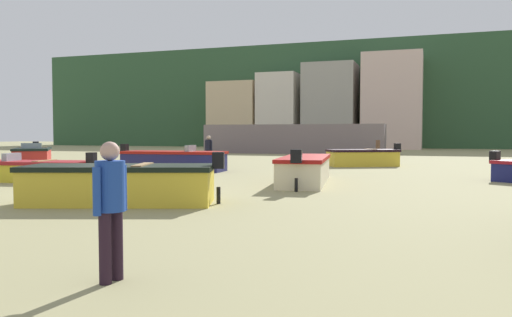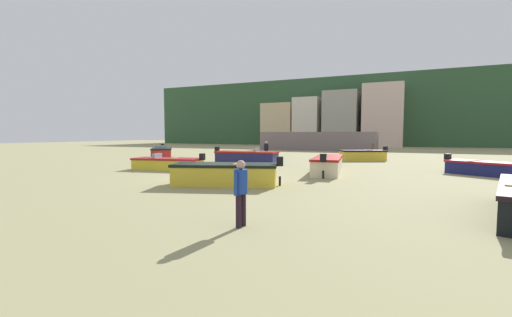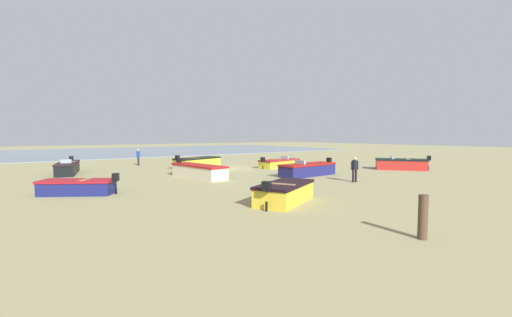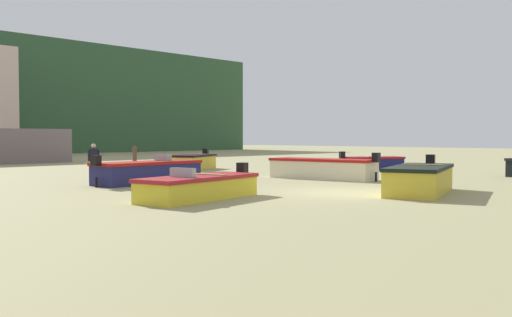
{
  "view_description": "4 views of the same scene",
  "coord_description": "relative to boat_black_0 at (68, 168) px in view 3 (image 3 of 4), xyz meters",
  "views": [
    {
      "loc": [
        8.79,
        -12.61,
        1.71
      ],
      "look_at": [
        3.83,
        1.94,
        0.96
      ],
      "focal_mm": 35.54,
      "sensor_mm": 36.0,
      "label": 1
    },
    {
      "loc": [
        8.98,
        -14.76,
        2.25
      ],
      "look_at": [
        -1.26,
        7.67,
        0.43
      ],
      "focal_mm": 23.47,
      "sensor_mm": 36.0,
      "label": 2
    },
    {
      "loc": [
        15.23,
        25.71,
        3.05
      ],
      "look_at": [
        -0.09,
        4.66,
        1.17
      ],
      "focal_mm": 23.31,
      "sensor_mm": 36.0,
      "label": 3
    },
    {
      "loc": [
        -16.27,
        -11.45,
        1.94
      ],
      "look_at": [
        3.53,
        7.51,
        0.89
      ],
      "focal_mm": 40.04,
      "sensor_mm": 36.0,
      "label": 4
    }
  ],
  "objects": [
    {
      "name": "ground_plane",
      "position": [
        -11.95,
        3.73,
        -0.46
      ],
      "size": [
        160.0,
        160.0,
        0.0
      ],
      "primitive_type": "plane",
      "color": "#948E61"
    },
    {
      "name": "tidal_water",
      "position": [
        -11.95,
        -32.27,
        -0.43
      ],
      "size": [
        80.0,
        36.0,
        0.06
      ],
      "primitive_type": "cube",
      "color": "slate",
      "rests_on": "ground"
    },
    {
      "name": "boat_black_0",
      "position": [
        0.0,
        0.0,
        0.0
      ],
      "size": [
        2.4,
        5.39,
        1.22
      ],
      "rotation": [
        0.0,
        0.0,
        6.06
      ],
      "color": "black",
      "rests_on": "ground"
    },
    {
      "name": "boat_yellow_1",
      "position": [
        -6.44,
        18.27,
        -0.01
      ],
      "size": [
        3.96,
        3.07,
        1.21
      ],
      "rotation": [
        0.0,
        0.0,
        2.04
      ],
      "color": "gold",
      "rests_on": "ground"
    },
    {
      "name": "boat_yellow_2",
      "position": [
        -10.25,
        1.7,
        0.02
      ],
      "size": [
        4.89,
        3.08,
        1.27
      ],
      "rotation": [
        0.0,
        0.0,
        1.89
      ],
      "color": "gold",
      "rests_on": "ground"
    },
    {
      "name": "boat_cream_3",
      "position": [
        -7.18,
        8.17,
        0.01
      ],
      "size": [
        2.13,
        5.38,
        1.25
      ],
      "rotation": [
        0.0,
        0.0,
        0.13
      ],
      "color": "beige",
      "rests_on": "ground"
    },
    {
      "name": "boat_navy_4",
      "position": [
        0.76,
        10.56,
        -0.07
      ],
      "size": [
        3.74,
        3.07,
        1.08
      ],
      "rotation": [
        0.0,
        0.0,
        4.14
      ],
      "color": "navy",
      "rests_on": "ground"
    },
    {
      "name": "boat_navy_5",
      "position": [
        -14.24,
        11.9,
        0.0
      ],
      "size": [
        5.1,
        1.9,
        1.23
      ],
      "rotation": [
        0.0,
        0.0,
        4.78
      ],
      "color": "navy",
      "rests_on": "ground"
    },
    {
      "name": "boat_yellow_6",
      "position": [
        -16.71,
        5.74,
        -0.08
      ],
      "size": [
        4.77,
        2.27,
        1.05
      ],
      "rotation": [
        0.0,
        0.0,
        1.74
      ],
      "color": "gold",
      "rests_on": "ground"
    },
    {
      "name": "boat_red_7",
      "position": [
        -23.88,
        13.6,
        0.02
      ],
      "size": [
        3.94,
        4.34,
        1.26
      ],
      "rotation": [
        0.0,
        0.0,
        3.81
      ],
      "color": "#B42521",
      "rests_on": "ground"
    },
    {
      "name": "mooring_post_near_water",
      "position": [
        -6.25,
        24.61,
        0.19
      ],
      "size": [
        0.27,
        0.27,
        1.31
      ],
      "primitive_type": "cylinder",
      "color": "#51382A",
      "rests_on": "ground"
    },
    {
      "name": "beach_walker_foreground",
      "position": [
        -6.6,
        -3.95,
        0.49
      ],
      "size": [
        0.37,
        0.54,
        1.62
      ],
      "rotation": [
        0.0,
        0.0,
        1.46
      ],
      "color": "black",
      "rests_on": "ground"
    },
    {
      "name": "beach_walker_distant",
      "position": [
        -14.34,
        16.01,
        0.49
      ],
      "size": [
        0.53,
        0.44,
        1.62
      ],
      "rotation": [
        0.0,
        0.0,
        2.78
      ],
      "color": "black",
      "rests_on": "ground"
    }
  ]
}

